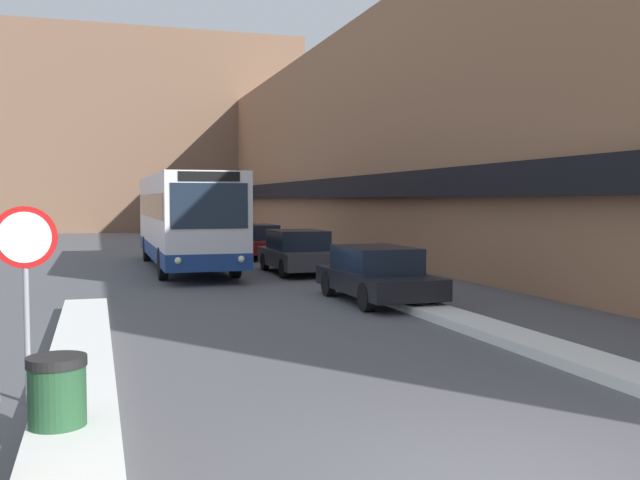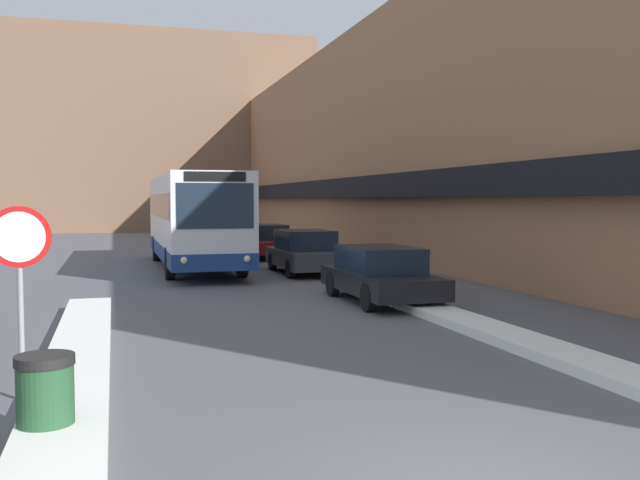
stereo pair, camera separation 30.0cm
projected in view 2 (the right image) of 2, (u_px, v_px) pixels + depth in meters
building_row_right at (419, 140)px, 31.51m from camera, size 5.50×60.00×10.36m
building_backdrop_far at (151, 134)px, 58.19m from camera, size 26.00×8.00×15.67m
snow_bank_left at (73, 382)px, 9.28m from camera, size 0.90×14.66×0.25m
snow_bank_right at (524, 342)px, 12.09m from camera, size 0.90×17.25×0.18m
city_bus at (194, 219)px, 25.94m from camera, size 2.56×11.68×3.35m
parked_car_front at (380, 274)px, 17.44m from camera, size 1.83×4.37×1.35m
parked_car_middle at (305, 252)px, 24.25m from camera, size 1.93×4.30×1.47m
parked_car_back at (264, 241)px, 30.80m from camera, size 1.94×4.43×1.43m
stop_sign at (19, 260)px, 8.75m from camera, size 0.76×0.08×2.43m
trash_bin at (45, 401)px, 7.16m from camera, size 0.59×0.59×0.95m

